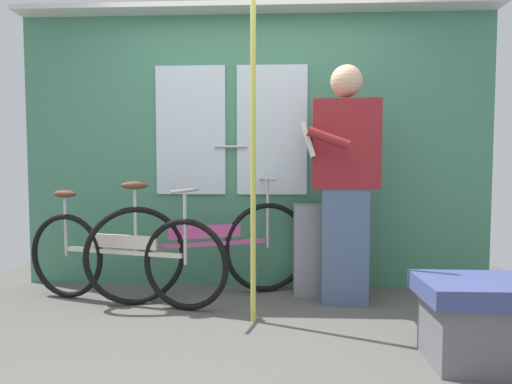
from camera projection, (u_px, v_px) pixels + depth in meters
ground_plane at (243, 354)px, 2.39m from camera, size 5.02×4.33×0.04m
train_door_wall at (254, 144)px, 3.67m from camera, size 4.02×0.28×2.37m
bicycle_near_door at (122, 257)px, 3.20m from camera, size 1.66×0.57×0.88m
bicycle_leaning_behind at (204, 249)px, 3.33m from camera, size 1.69×0.74×0.95m
passenger_reading_newspaper at (344, 179)px, 3.17m from camera, size 0.60×0.53×1.79m
trash_bin_by_wall at (314, 249)px, 3.49m from camera, size 0.34×0.28×0.73m
handrail_pole at (253, 148)px, 2.78m from camera, size 0.04×0.04×2.33m
bench_seat_corner at (488, 320)px, 2.21m from camera, size 0.70×0.44×0.45m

